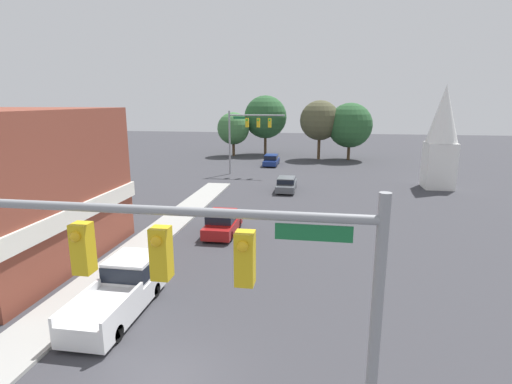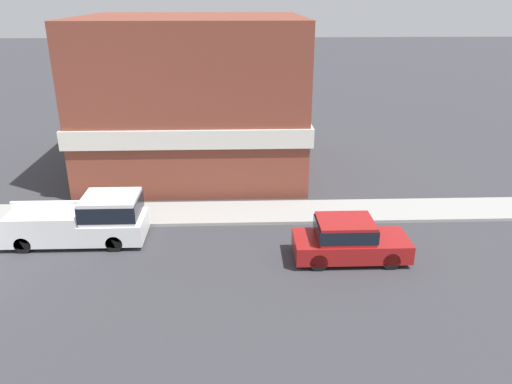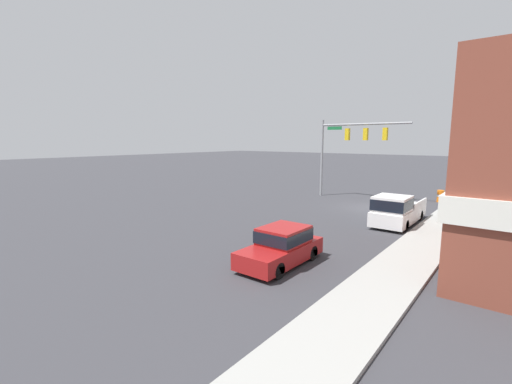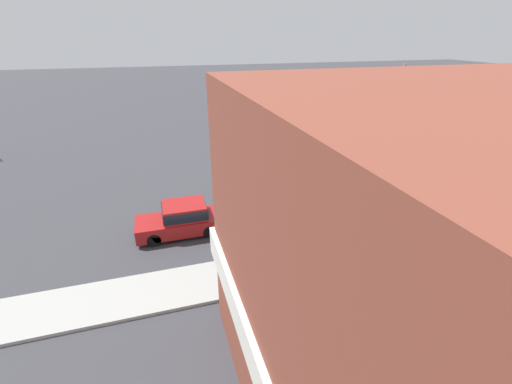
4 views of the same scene
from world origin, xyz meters
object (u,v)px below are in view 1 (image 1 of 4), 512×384
object	(u,v)px
car_lead	(222,222)
car_distant	(271,160)
car_oncoming	(286,184)
pickup_truck_parked	(123,287)

from	to	relation	value
car_lead	car_distant	size ratio (longest dim) A/B	0.88
car_distant	car_oncoming	bearing A→B (deg)	-77.69
car_distant	car_lead	bearing A→B (deg)	-89.33
car_lead	car_distant	xyz separation A→B (m)	(-0.34, 29.29, -0.05)
car_lead	car_oncoming	size ratio (longest dim) A/B	0.93
car_lead	car_distant	distance (m)	29.30
car_lead	car_oncoming	xyz separation A→B (m)	(3.06, 13.70, -0.10)
car_lead	pickup_truck_parked	xyz separation A→B (m)	(-1.81, -10.09, 0.13)
car_distant	pickup_truck_parked	size ratio (longest dim) A/B	0.87
car_lead	car_distant	world-z (taller)	car_lead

